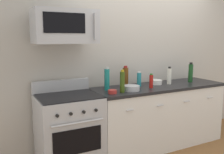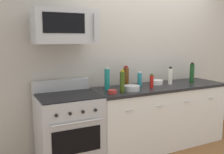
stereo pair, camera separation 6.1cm
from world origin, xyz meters
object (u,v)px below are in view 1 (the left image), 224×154
at_px(bottle_sparkling_teal, 107,79).
at_px(microwave, 65,27).
at_px(bottle_olive_oil, 122,82).
at_px(bowl_steel_prep, 132,88).
at_px(range_oven, 69,130).
at_px(bottle_dish_soap, 139,79).
at_px(bottle_vinegar_white, 169,76).
at_px(bottle_hot_sauce_red, 151,81).
at_px(bottle_wine_green, 191,73).
at_px(bowl_white_ceramic, 156,82).
at_px(bottle_wine_amber, 126,77).
at_px(bowl_red_small, 112,92).

bearing_deg(bottle_sparkling_teal, microwave, -178.33).
relative_size(bottle_olive_oil, bowl_steel_prep, 1.39).
height_order(range_oven, bottle_sparkling_teal, bottle_sparkling_teal).
xyz_separation_m(range_oven, bottle_sparkling_teal, (0.57, 0.06, 0.60)).
bearing_deg(bottle_dish_soap, bottle_vinegar_white, -7.95).
bearing_deg(bottle_hot_sauce_red, microwave, 173.37).
bearing_deg(bottle_wine_green, bottle_vinegar_white, 177.17).
bearing_deg(bottle_vinegar_white, bottle_hot_sauce_red, -165.02).
relative_size(bowl_white_ceramic, bowl_steel_prep, 0.91).
bearing_deg(range_oven, bottle_vinegar_white, 0.68).
bearing_deg(bottle_hot_sauce_red, bottle_olive_oil, -172.88).
distance_m(bottle_olive_oil, bowl_steel_prep, 0.19).
relative_size(bottle_vinegar_white, bowl_white_ceramic, 1.38).
height_order(microwave, bottle_sparkling_teal, microwave).
bearing_deg(bottle_sparkling_teal, bottle_dish_soap, 2.98).
bearing_deg(bottle_wine_amber, bottle_olive_oil, -126.78).
xyz_separation_m(bottle_olive_oil, bowl_red_small, (-0.14, -0.00, -0.11)).
distance_m(bottle_sparkling_teal, bowl_steel_prep, 0.35).
bearing_deg(microwave, range_oven, -90.29).
height_order(bottle_sparkling_teal, bowl_white_ceramic, bottle_sparkling_teal).
relative_size(range_oven, bottle_olive_oil, 3.62).
height_order(microwave, bowl_steel_prep, microwave).
distance_m(bottle_sparkling_teal, bowl_white_ceramic, 0.86).
distance_m(bottle_hot_sauce_red, bottle_dish_soap, 0.20).
relative_size(bottle_sparkling_teal, bottle_vinegar_white, 1.18).
height_order(bottle_hot_sauce_red, bottle_wine_amber, bottle_wine_amber).
height_order(bowl_white_ceramic, bowl_red_small, bowl_white_ceramic).
height_order(bottle_wine_amber, bottle_dish_soap, bottle_wine_amber).
xyz_separation_m(bottle_sparkling_teal, bottle_dish_soap, (0.54, 0.03, -0.05)).
xyz_separation_m(bottle_hot_sauce_red, bottle_olive_oil, (-0.50, -0.06, 0.04)).
xyz_separation_m(microwave, bottle_wine_green, (2.02, -0.05, -0.68)).
bearing_deg(bottle_dish_soap, microwave, -177.69).
relative_size(microwave, bottle_wine_green, 2.37).
height_order(bottle_sparkling_teal, bowl_red_small, bottle_sparkling_teal).
relative_size(range_oven, bowl_steel_prep, 5.03).
distance_m(range_oven, bowl_white_ceramic, 1.50).
bearing_deg(bottle_hot_sauce_red, bottle_dish_soap, 114.37).
bearing_deg(range_oven, microwave, 89.71).
bearing_deg(range_oven, bottle_dish_soap, 4.63).
bearing_deg(bowl_steel_prep, bottle_hot_sauce_red, 5.44).
xyz_separation_m(microwave, bowl_white_ceramic, (1.41, 0.06, -0.79)).
relative_size(bottle_vinegar_white, bottle_olive_oil, 0.90).
bearing_deg(bottle_dish_soap, bottle_wine_green, -5.64).
relative_size(range_oven, bottle_hot_sauce_red, 5.27).
bearing_deg(bottle_wine_green, bottle_dish_soap, 174.36).
distance_m(range_oven, microwave, 1.28).
relative_size(range_oven, bottle_wine_amber, 3.54).
bearing_deg(bowl_red_small, bottle_olive_oil, 0.91).
bearing_deg(bottle_wine_amber, bottle_hot_sauce_red, -41.65).
relative_size(bottle_hot_sauce_red, bowl_white_ceramic, 1.05).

